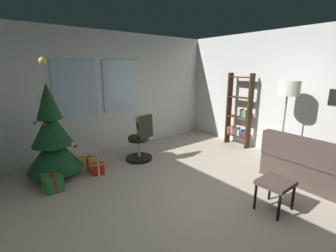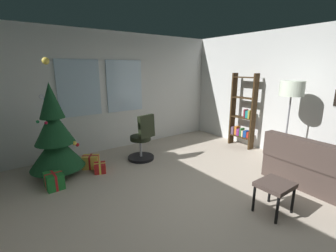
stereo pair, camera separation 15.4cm
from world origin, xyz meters
name	(u,v)px [view 1 (the left image)]	position (x,y,z in m)	size (l,w,h in m)	color
ground_plane	(217,205)	(0.00, 0.00, -0.05)	(5.31, 6.30, 0.10)	#BBAC9A
wall_back_with_windows	(115,92)	(-0.02, 3.19, 1.37)	(5.31, 0.12, 2.73)	silver
wall_right_with_frames	(309,96)	(2.70, 0.00, 1.36)	(0.12, 6.30, 2.73)	silver
couch	(336,170)	(1.87, -0.88, 0.30)	(1.63, 1.88, 0.83)	#433530
footstool	(276,185)	(0.47, -0.59, 0.37)	(0.45, 0.39, 0.44)	#433530
holiday_tree	(53,139)	(-1.64, 2.36, 0.71)	(0.94, 0.94, 2.09)	#4C331E
gift_box_red	(99,169)	(-0.99, 2.02, 0.09)	(0.27, 0.29, 0.18)	red
gift_box_green	(53,183)	(-1.81, 1.88, 0.13)	(0.28, 0.33, 0.27)	#1E722D
gift_box_gold	(89,163)	(-1.06, 2.31, 0.13)	(0.36, 0.33, 0.27)	gold
office_chair	(140,143)	(-0.02, 2.09, 0.39)	(0.56, 0.56, 0.99)	black
bookshelf	(239,115)	(2.44, 1.42, 0.79)	(0.18, 0.64, 1.80)	#342312
floor_lamp	(288,92)	(2.12, 0.16, 1.47)	(0.44, 0.44, 1.69)	slate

